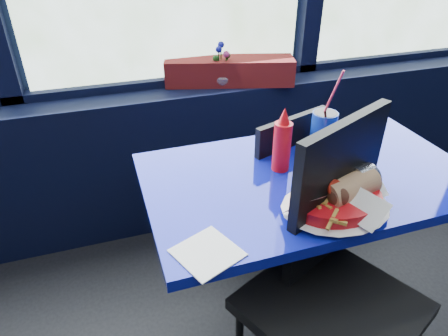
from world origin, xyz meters
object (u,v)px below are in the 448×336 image
chair_near_front (332,264)px  planter_box (229,71)px  food_basket (338,199)px  soda_cup (323,130)px  chair_near_back (283,180)px  ketchup_bottle (282,143)px  flower_vase (222,73)px  near_table (304,213)px

chair_near_front → planter_box: (0.05, 1.18, 0.26)m
food_basket → soda_cup: bearing=78.9°
planter_box → food_basket: planter_box is taller
chair_near_front → planter_box: size_ratio=1.56×
chair_near_back → soda_cup: soda_cup is taller
ketchup_bottle → soda_cup: soda_cup is taller
chair_near_back → food_basket: 0.63m
chair_near_front → flower_vase: size_ratio=4.62×
planter_box → soda_cup: size_ratio=1.98×
planter_box → flower_vase: bearing=-136.2°
ketchup_bottle → chair_near_front: bearing=-86.2°
chair_near_back → near_table: bearing=59.0°
near_table → flower_vase: 0.90m
chair_near_front → ketchup_bottle: (-0.02, 0.37, 0.26)m
ketchup_bottle → chair_near_back: bearing=58.8°
planter_box → flower_vase: 0.06m
chair_near_back → planter_box: size_ratio=1.31×
near_table → ketchup_bottle: ketchup_bottle is taller
near_table → food_basket: size_ratio=3.40×
near_table → ketchup_bottle: 0.31m
planter_box → ketchup_bottle: size_ratio=2.72×
chair_near_back → soda_cup: (0.06, -0.18, 0.33)m
ketchup_bottle → soda_cup: (0.22, 0.09, -0.02)m
near_table → chair_near_front: 0.31m
planter_box → flower_vase: (-0.05, -0.03, 0.00)m
near_table → ketchup_bottle: bearing=142.4°
chair_near_back → planter_box: 0.66m
food_basket → ketchup_bottle: size_ratio=1.43×
chair_near_front → near_table: bearing=53.7°
chair_near_front → ketchup_bottle: 0.45m
chair_near_back → ketchup_bottle: size_ratio=3.55×
near_table → planter_box: 0.92m
flower_vase → near_table: bearing=-85.9°
flower_vase → ketchup_bottle: flower_vase is taller
planter_box → chair_near_front: bearing=-76.5°
flower_vase → food_basket: (0.04, -1.07, -0.08)m
soda_cup → ketchup_bottle: bearing=-158.8°
chair_near_back → ketchup_bottle: (-0.16, -0.26, 0.36)m
near_table → soda_cup: 0.34m
planter_box → flower_vase: size_ratio=2.96×
near_table → ketchup_bottle: (-0.09, 0.07, 0.29)m
flower_vase → ketchup_bottle: bearing=-91.9°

